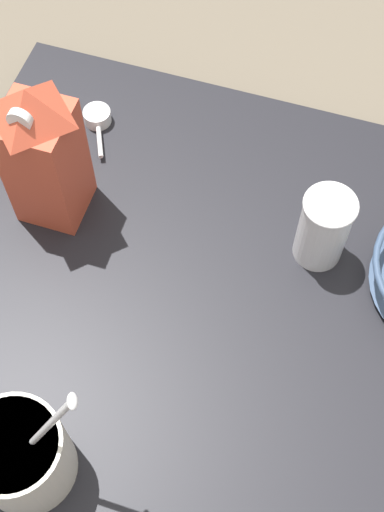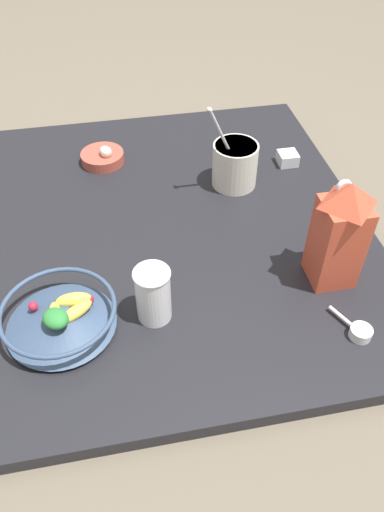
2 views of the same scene
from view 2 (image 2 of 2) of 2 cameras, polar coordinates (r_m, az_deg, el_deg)
ground_plane at (r=1.31m, az=-4.99°, el=2.10°), size 6.00×6.00×0.00m
countertop at (r=1.30m, az=-5.04°, el=2.70°), size 1.12×1.12×0.04m
fruit_bowl at (r=1.07m, az=-14.86°, el=-6.64°), size 0.24×0.24×0.08m
milk_carton at (r=1.11m, az=16.47°, el=2.48°), size 0.10×0.10×0.26m
yogurt_tub at (r=1.39m, az=4.92°, el=10.58°), size 0.16×0.12×0.26m
drinking_cup at (r=1.03m, az=-4.47°, el=-4.31°), size 0.08×0.08×0.13m
spice_jar at (r=1.53m, az=10.86°, el=10.86°), size 0.06×0.06×0.04m
measuring_scoop at (r=1.10m, az=18.56°, el=-8.17°), size 0.06×0.10×0.02m
garlic_bowl at (r=1.53m, az=-10.15°, el=11.09°), size 0.13×0.13×0.06m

